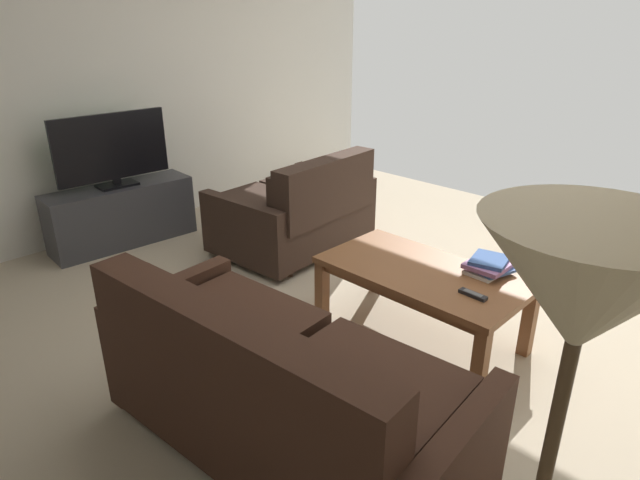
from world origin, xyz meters
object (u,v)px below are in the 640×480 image
Objects in this scene: coffee_table at (422,280)px; tv_remote at (473,295)px; flat_tv at (112,149)px; book_stack at (489,266)px; sofa_main at (276,388)px; loveseat_near at (298,211)px; floor_lamp at (574,340)px; tv_stand at (122,215)px.

tv_remote reaches higher than coffee_table.
flat_tv reaches higher than book_stack.
flat_tv is 3.15m from book_stack.
flat_tv is 3.39× the size of book_stack.
sofa_main is 11.25× the size of tv_remote.
loveseat_near is 1.85m from book_stack.
coffee_table is 0.40m from book_stack.
loveseat_near is 3.72m from floor_lamp.
flat_tv is (-0.00, 0.00, 0.58)m from tv_stand.
tv_stand is at bearing 11.61° from coffee_table.
coffee_table is 2.83m from flat_tv.
sofa_main reaches higher than loveseat_near.
sofa_main is 6.47× the size of book_stack.
book_stack is 1.74× the size of tv_remote.
floor_lamp is (-2.90, 2.09, 1.03)m from loveseat_near.
floor_lamp is at bearing 144.26° from loveseat_near.
floor_lamp is 2.36m from book_stack.
book_stack reaches higher than coffee_table.
loveseat_near is 1.59m from coffee_table.
coffee_table is at bearing -84.95° from sofa_main.
sofa_main is at bearing 83.19° from book_stack.
coffee_table is 7.60× the size of tv_remote.
tv_remote is (-1.92, 0.50, 0.13)m from loveseat_near.
tv_remote is at bearing -58.22° from floor_lamp.
loveseat_near reaches higher than tv_stand.
sofa_main is 2.37m from loveseat_near.
sofa_main is at bearing 77.31° from tv_remote.
flat_tv is (1.20, 0.98, 0.49)m from loveseat_near.
coffee_table is 1.29× the size of flat_tv.
flat_tv is 5.89× the size of tv_remote.
coffee_table is 0.76× the size of floor_lamp.
floor_lamp reaches higher than coffee_table.
tv_stand is at bearing 39.26° from loveseat_near.
floor_lamp is at bearing 119.20° from book_stack.
sofa_main is at bearing 165.79° from tv_stand.
tv_remote is (-0.09, 0.33, -0.03)m from book_stack.
book_stack is at bearing -165.08° from flat_tv.
tv_remote is at bearing -102.69° from sofa_main.
sofa_main is 1.54m from book_stack.
sofa_main is 1.48× the size of coffee_table.
flat_tv is (2.85, -0.72, 0.47)m from sofa_main.
sofa_main is at bearing 134.13° from loveseat_near.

